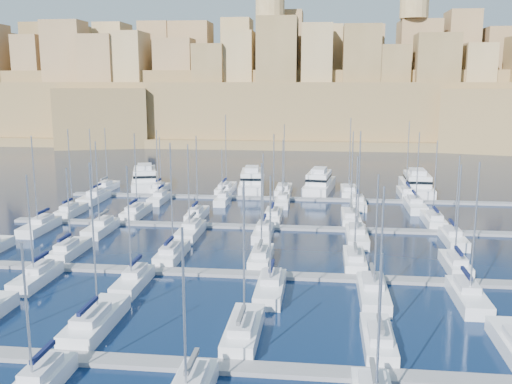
# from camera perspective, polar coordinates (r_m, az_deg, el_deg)

# --- Properties ---
(ground) EXTENTS (600.00, 600.00, 0.00)m
(ground) POSITION_cam_1_polar(r_m,az_deg,el_deg) (78.41, 1.27, -5.53)
(ground) COLOR black
(ground) RESTS_ON ground
(pontoon_near) EXTENTS (84.00, 2.00, 0.40)m
(pontoon_near) POSITION_cam_1_polar(r_m,az_deg,el_deg) (46.97, -2.85, -17.10)
(pontoon_near) COLOR slate
(pontoon_near) RESTS_ON ground
(pontoon_mid_near) EXTENTS (84.00, 2.00, 0.40)m
(pontoon_mid_near) POSITION_cam_1_polar(r_m,az_deg,el_deg) (66.98, 0.28, -8.27)
(pontoon_mid_near) COLOR slate
(pontoon_mid_near) RESTS_ON ground
(pontoon_mid_far) EXTENTS (84.00, 2.00, 0.40)m
(pontoon_mid_far) POSITION_cam_1_polar(r_m,az_deg,el_deg) (87.95, 1.89, -3.56)
(pontoon_mid_far) COLOR slate
(pontoon_mid_far) RESTS_ON ground
(pontoon_far) EXTENTS (84.00, 2.00, 0.40)m
(pontoon_far) POSITION_cam_1_polar(r_m,az_deg,el_deg) (109.32, 2.86, -0.67)
(pontoon_far) COLOR slate
(pontoon_far) RESTS_ON ground
(sailboat_2) EXTENTS (3.08, 10.26, 15.62)m
(sailboat_2) POSITION_cam_1_polar(r_m,az_deg,el_deg) (55.42, -15.77, -12.32)
(sailboat_2) COLOR white
(sailboat_2) RESTS_ON ground
(sailboat_3) EXTENTS (2.83, 9.44, 14.30)m
(sailboat_3) POSITION_cam_1_polar(r_m,az_deg,el_deg) (51.62, -1.27, -13.70)
(sailboat_3) COLOR white
(sailboat_3) RESTS_ON ground
(sailboat_4) EXTENTS (2.57, 8.57, 14.20)m
(sailboat_4) POSITION_cam_1_polar(r_m,az_deg,el_deg) (51.07, 12.12, -14.25)
(sailboat_4) COLOR white
(sailboat_4) RESTS_ON ground
(sailboat_13) EXTENTS (2.59, 8.64, 11.72)m
(sailboat_13) POSITION_cam_1_polar(r_m,az_deg,el_deg) (78.43, -18.16, -5.54)
(sailboat_13) COLOR white
(sailboat_13) RESTS_ON ground
(sailboat_14) EXTENTS (2.68, 8.95, 15.11)m
(sailboat_14) POSITION_cam_1_polar(r_m,az_deg,el_deg) (73.96, -8.41, -6.06)
(sailboat_14) COLOR white
(sailboat_14) RESTS_ON ground
(sailboat_15) EXTENTS (2.52, 8.41, 12.79)m
(sailboat_15) POSITION_cam_1_polar(r_m,az_deg,el_deg) (71.66, 0.50, -6.52)
(sailboat_15) COLOR white
(sailboat_15) RESTS_ON ground
(sailboat_16) EXTENTS (2.58, 8.60, 13.79)m
(sailboat_16) POSITION_cam_1_polar(r_m,az_deg,el_deg) (71.49, 9.83, -6.72)
(sailboat_16) COLOR white
(sailboat_16) RESTS_ON ground
(sailboat_17) EXTENTS (2.50, 8.33, 13.03)m
(sailboat_17) POSITION_cam_1_polar(r_m,az_deg,el_deg) (73.06, 19.32, -6.82)
(sailboat_17) COLOR white
(sailboat_17) RESTS_ON ground
(sailboat_19) EXTENTS (2.57, 8.56, 12.75)m
(sailboat_19) POSITION_cam_1_polar(r_m,az_deg,el_deg) (69.20, -21.08, -7.93)
(sailboat_19) COLOR white
(sailboat_19) RESTS_ON ground
(sailboat_20) EXTENTS (2.53, 8.43, 13.88)m
(sailboat_20) POSITION_cam_1_polar(r_m,az_deg,el_deg) (64.92, -12.18, -8.66)
(sailboat_20) COLOR white
(sailboat_20) RESTS_ON ground
(sailboat_21) EXTENTS (2.80, 9.32, 13.22)m
(sailboat_21) POSITION_cam_1_polar(r_m,az_deg,el_deg) (61.44, 1.46, -9.56)
(sailboat_21) COLOR white
(sailboat_21) RESTS_ON ground
(sailboat_22) EXTENTS (2.90, 9.68, 13.60)m
(sailboat_22) POSITION_cam_1_polar(r_m,az_deg,el_deg) (61.30, 11.62, -9.83)
(sailboat_22) COLOR white
(sailboat_22) RESTS_ON ground
(sailboat_23) EXTENTS (2.81, 9.35, 14.99)m
(sailboat_23) POSITION_cam_1_polar(r_m,az_deg,el_deg) (63.04, 20.44, -9.72)
(sailboat_23) COLOR white
(sailboat_23) RESTS_ON ground
(sailboat_24) EXTENTS (2.53, 8.44, 14.79)m
(sailboat_24) POSITION_cam_1_polar(r_m,az_deg,el_deg) (101.64, -17.99, -1.78)
(sailboat_24) COLOR white
(sailboat_24) RESTS_ON ground
(sailboat_25) EXTENTS (2.81, 9.36, 14.17)m
(sailboat_25) POSITION_cam_1_polar(r_m,az_deg,el_deg) (97.94, -11.90, -1.95)
(sailboat_25) COLOR white
(sailboat_25) RESTS_ON ground
(sailboat_26) EXTENTS (2.50, 8.33, 13.95)m
(sailboat_26) POSITION_cam_1_polar(r_m,az_deg,el_deg) (94.67, -5.94, -2.22)
(sailboat_26) COLOR white
(sailboat_26) RESTS_ON ground
(sailboat_27) EXTENTS (2.72, 9.07, 14.34)m
(sailboat_27) POSITION_cam_1_polar(r_m,az_deg,el_deg) (93.12, 1.73, -2.38)
(sailboat_27) COLOR white
(sailboat_27) RESTS_ON ground
(sailboat_28) EXTENTS (2.86, 9.55, 14.84)m
(sailboat_28) POSITION_cam_1_polar(r_m,az_deg,el_deg) (93.14, 9.46, -2.52)
(sailboat_28) COLOR white
(sailboat_28) RESTS_ON ground
(sailboat_29) EXTENTS (2.75, 9.18, 13.57)m
(sailboat_29) POSITION_cam_1_polar(r_m,az_deg,el_deg) (94.52, 17.32, -2.69)
(sailboat_29) COLOR white
(sailboat_29) RESTS_ON ground
(sailboat_30) EXTENTS (2.80, 9.34, 14.83)m
(sailboat_30) POSITION_cam_1_polar(r_m,az_deg,el_deg) (92.41, -20.80, -3.21)
(sailboat_30) COLOR white
(sailboat_30) RESTS_ON ground
(sailboat_31) EXTENTS (2.70, 8.99, 14.07)m
(sailboat_31) POSITION_cam_1_polar(r_m,az_deg,el_deg) (88.58, -15.22, -3.48)
(sailboat_31) COLOR white
(sailboat_31) RESTS_ON ground
(sailboat_32) EXTENTS (2.84, 9.46, 13.85)m
(sailboat_32) POSITION_cam_1_polar(r_m,az_deg,el_deg) (84.27, -6.56, -3.89)
(sailboat_32) COLOR white
(sailboat_32) RESTS_ON ground
(sailboat_33) EXTENTS (2.55, 8.49, 12.64)m
(sailboat_33) POSITION_cam_1_polar(r_m,az_deg,el_deg) (82.98, 0.74, -4.07)
(sailboat_33) COLOR white
(sailboat_33) RESTS_ON ground
(sailboat_34) EXTENTS (2.95, 9.83, 16.00)m
(sailboat_34) POSITION_cam_1_polar(r_m,az_deg,el_deg) (82.08, 10.05, -4.38)
(sailboat_34) COLOR white
(sailboat_34) RESTS_ON ground
(sailboat_35) EXTENTS (2.63, 8.76, 12.76)m
(sailboat_35) POSITION_cam_1_polar(r_m,az_deg,el_deg) (84.48, 19.12, -4.42)
(sailboat_35) COLOR white
(sailboat_35) RESTS_ON ground
(sailboat_36) EXTENTS (2.57, 8.57, 13.21)m
(sailboat_36) POSITION_cam_1_polar(r_m,az_deg,el_deg) (122.42, -14.71, 0.50)
(sailboat_36) COLOR white
(sailboat_36) RESTS_ON ground
(sailboat_37) EXTENTS (2.29, 7.63, 11.63)m
(sailboat_37) POSITION_cam_1_polar(r_m,az_deg,el_deg) (118.27, -9.55, 0.34)
(sailboat_37) COLOR white
(sailboat_37) RESTS_ON ground
(sailboat_38) EXTENTS (3.00, 10.00, 16.03)m
(sailboat_38) POSITION_cam_1_polar(r_m,az_deg,el_deg) (116.39, -3.04, 0.33)
(sailboat_38) COLOR white
(sailboat_38) RESTS_ON ground
(sailboat_39) EXTENTS (2.96, 9.86, 14.22)m
(sailboat_39) POSITION_cam_1_polar(r_m,az_deg,el_deg) (114.94, 2.77, 0.19)
(sailboat_39) COLOR white
(sailboat_39) RESTS_ON ground
(sailboat_40) EXTENTS (3.02, 10.08, 15.58)m
(sailboat_40) POSITION_cam_1_polar(r_m,az_deg,el_deg) (114.92, 9.26, 0.06)
(sailboat_40) COLOR white
(sailboat_40) RESTS_ON ground
(sailboat_41) EXTENTS (2.79, 9.31, 15.00)m
(sailboat_41) POSITION_cam_1_polar(r_m,az_deg,el_deg) (115.61, 14.80, -0.10)
(sailboat_41) COLOR white
(sailboat_41) RESTS_ON ground
(sailboat_42) EXTENTS (2.97, 9.91, 14.06)m
(sailboat_42) POSITION_cam_1_polar(r_m,az_deg,el_deg) (111.70, -15.85, -0.54)
(sailboat_42) COLOR white
(sailboat_42) RESTS_ON ground
(sailboat_43) EXTENTS (2.44, 8.13, 13.91)m
(sailboat_43) POSITION_cam_1_polar(r_m,az_deg,el_deg) (108.44, -9.65, -0.62)
(sailboat_43) COLOR white
(sailboat_43) RESTS_ON ground
(sailboat_44) EXTENTS (2.23, 7.43, 10.50)m
(sailboat_44) POSITION_cam_1_polar(r_m,az_deg,el_deg) (106.06, -3.35, -0.76)
(sailboat_44) COLOR white
(sailboat_44) RESTS_ON ground
(sailboat_45) EXTENTS (2.39, 7.97, 12.44)m
(sailboat_45) POSITION_cam_1_polar(r_m,az_deg,el_deg) (104.45, 2.69, -0.93)
(sailboat_45) COLOR white
(sailboat_45) RESTS_ON ground
(sailboat_46) EXTENTS (2.60, 8.66, 13.33)m
(sailboat_46) POSITION_cam_1_polar(r_m,az_deg,el_deg) (104.08, 10.16, -1.13)
(sailboat_46) COLOR white
(sailboat_46) RESTS_ON ground
(sailboat_47) EXTENTS (2.99, 9.97, 14.02)m
(sailboat_47) POSITION_cam_1_polar(r_m,az_deg,el_deg) (104.55, 15.62, -1.30)
(sailboat_47) COLOR white
(sailboat_47) RESTS_ON ground
(motor_yacht_a) EXTENTS (10.33, 18.61, 5.25)m
(motor_yacht_a) POSITION_cam_1_polar(r_m,az_deg,el_deg) (124.56, -11.04, 1.30)
(motor_yacht_a) COLOR white
(motor_yacht_a) RESTS_ON ground
(motor_yacht_b) EXTENTS (6.43, 16.98, 5.25)m
(motor_yacht_b) POSITION_cam_1_polar(r_m,az_deg,el_deg) (119.00, -0.41, 1.05)
(motor_yacht_b) COLOR white
(motor_yacht_b) RESTS_ON ground
(motor_yacht_c) EXTENTS (6.91, 16.57, 5.25)m
(motor_yacht_c) POSITION_cam_1_polar(r_m,az_deg,el_deg) (117.87, 6.34, 0.89)
(motor_yacht_c) COLOR white
(motor_yacht_c) RESTS_ON ground
(motor_yacht_d) EXTENTS (5.57, 17.53, 5.25)m
(motor_yacht_d) POSITION_cam_1_polar(r_m,az_deg,el_deg) (120.03, 15.75, 0.72)
(motor_yacht_d) COLOR white
(motor_yacht_d) RESTS_ON ground
(fortified_city) EXTENTS (460.00, 108.95, 59.52)m
(fortified_city) POSITION_cam_1_polar(r_m,az_deg,el_deg) (230.33, 4.95, 9.10)
(fortified_city) COLOR olive
(fortified_city) RESTS_ON ground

